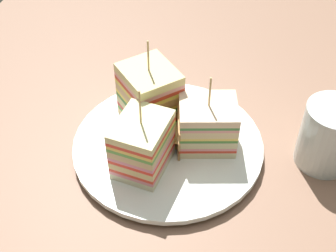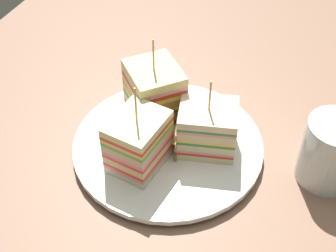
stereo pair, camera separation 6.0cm
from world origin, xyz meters
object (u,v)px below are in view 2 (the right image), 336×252
object	(u,v)px
sandwich_wedge_0	(155,95)
sandwich_wedge_1	(138,142)
sandwich_wedge_2	(207,128)
drinking_glass	(329,155)
chip_pile	(178,130)
plate	(168,145)

from	to	relation	value
sandwich_wedge_0	sandwich_wedge_1	size ratio (longest dim) A/B	1.07
sandwich_wedge_2	drinking_glass	bearing A→B (deg)	172.79
drinking_glass	chip_pile	bearing A→B (deg)	94.91
sandwich_wedge_2	drinking_glass	distance (cm)	15.34
plate	sandwich_wedge_1	bearing A→B (deg)	155.04
sandwich_wedge_1	chip_pile	xyz separation A→B (cm)	(5.92, -3.02, -2.36)
sandwich_wedge_0	chip_pile	distance (cm)	5.71
sandwich_wedge_1	drinking_glass	bearing A→B (deg)	-62.95
sandwich_wedge_1	sandwich_wedge_2	xyz separation A→B (cm)	(5.79, -6.92, -0.43)
sandwich_wedge_0	sandwich_wedge_1	distance (cm)	8.31
chip_pile	sandwich_wedge_1	bearing A→B (deg)	152.95
sandwich_wedge_1	sandwich_wedge_2	world-z (taller)	sandwich_wedge_1
sandwich_wedge_2	drinking_glass	world-z (taller)	sandwich_wedge_2
plate	drinking_glass	bearing A→B (deg)	-81.38
plate	drinking_glass	xyz separation A→B (cm)	(3.04, -20.02, 2.93)
drinking_glass	sandwich_wedge_1	bearing A→B (deg)	108.86
chip_pile	drinking_glass	world-z (taller)	drinking_glass
sandwich_wedge_1	drinking_glass	size ratio (longest dim) A/B	1.37
sandwich_wedge_2	chip_pile	world-z (taller)	sandwich_wedge_2
sandwich_wedge_1	chip_pile	distance (cm)	7.05
sandwich_wedge_0	drinking_glass	bearing A→B (deg)	43.88
chip_pile	drinking_glass	bearing A→B (deg)	-85.09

